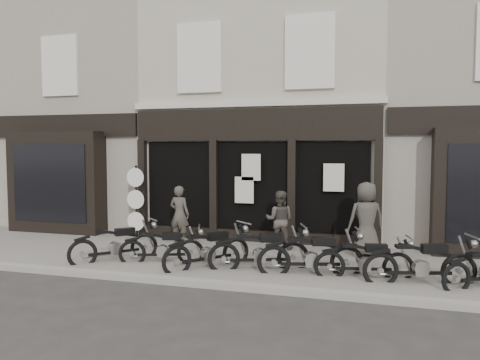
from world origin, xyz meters
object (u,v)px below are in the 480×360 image
(motorcycle_4, at_px, (312,259))
(motorcycle_5, at_px, (365,264))
(motorcycle_3, at_px, (260,255))
(advert_sign_post, at_px, (136,205))
(motorcycle_1, at_px, (163,250))
(man_left, at_px, (179,214))
(motorcycle_2, at_px, (208,253))
(motorcycle_6, at_px, (421,267))
(man_centre, at_px, (280,220))
(motorcycle_0, at_px, (115,247))
(man_right, at_px, (366,219))

(motorcycle_4, height_order, motorcycle_5, motorcycle_4)
(motorcycle_3, distance_m, advert_sign_post, 4.91)
(motorcycle_1, relative_size, advert_sign_post, 0.84)
(motorcycle_1, xyz_separation_m, man_left, (-0.50, 2.15, 0.54))
(motorcycle_1, distance_m, advert_sign_post, 3.08)
(motorcycle_3, relative_size, advert_sign_post, 0.95)
(motorcycle_2, xyz_separation_m, motorcycle_6, (4.50, -0.02, 0.01))
(motorcycle_2, distance_m, advert_sign_post, 4.03)
(motorcycle_4, distance_m, motorcycle_6, 2.19)
(advert_sign_post, bearing_deg, motorcycle_3, -27.17)
(motorcycle_5, xyz_separation_m, man_left, (-5.12, 2.19, 0.54))
(man_left, bearing_deg, man_centre, -174.47)
(motorcycle_0, xyz_separation_m, motorcycle_3, (3.53, 0.16, 0.02))
(motorcycle_0, relative_size, man_centre, 1.14)
(motorcycle_0, relative_size, motorcycle_3, 0.81)
(motorcycle_3, bearing_deg, man_left, 123.13)
(motorcycle_4, bearing_deg, man_centre, 102.63)
(man_left, distance_m, advert_sign_post, 1.45)
(motorcycle_1, bearing_deg, man_left, 83.61)
(motorcycle_4, bearing_deg, motorcycle_1, 164.03)
(motorcycle_5, height_order, man_left, man_left)
(motorcycle_1, relative_size, motorcycle_4, 0.86)
(motorcycle_0, bearing_deg, motorcycle_2, -47.16)
(motorcycle_2, relative_size, advert_sign_post, 0.80)
(man_centre, distance_m, advert_sign_post, 4.32)
(motorcycle_0, xyz_separation_m, motorcycle_4, (4.69, 0.08, 0.02))
(motorcycle_6, distance_m, man_centre, 4.06)
(motorcycle_2, distance_m, motorcycle_5, 3.42)
(man_left, bearing_deg, motorcycle_5, 162.95)
(motorcycle_2, distance_m, motorcycle_6, 4.50)
(motorcycle_0, xyz_separation_m, man_right, (5.77, 2.04, 0.63))
(man_centre, bearing_deg, motorcycle_3, 87.41)
(man_left, height_order, man_right, man_right)
(motorcycle_4, height_order, man_centre, man_centre)
(motorcycle_2, bearing_deg, advert_sign_post, 93.60)
(motorcycle_5, relative_size, man_centre, 1.31)
(motorcycle_5, xyz_separation_m, motorcycle_6, (1.08, -0.13, 0.04))
(motorcycle_0, height_order, motorcycle_6, motorcycle_6)
(motorcycle_0, xyz_separation_m, motorcycle_1, (1.16, 0.15, -0.03))
(motorcycle_3, height_order, motorcycle_4, motorcycle_4)
(motorcycle_2, xyz_separation_m, man_centre, (1.18, 2.27, 0.47))
(motorcycle_6, bearing_deg, motorcycle_1, 164.53)
(motorcycle_5, height_order, man_centre, man_centre)
(motorcycle_2, height_order, advert_sign_post, advert_sign_post)
(motorcycle_5, bearing_deg, man_centre, 124.95)
(motorcycle_1, bearing_deg, motorcycle_3, -19.39)
(motorcycle_1, xyz_separation_m, motorcycle_6, (5.71, -0.16, 0.05))
(man_left, relative_size, advert_sign_post, 0.71)
(motorcycle_1, xyz_separation_m, motorcycle_4, (3.52, -0.07, 0.05))
(motorcycle_4, relative_size, man_right, 1.21)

